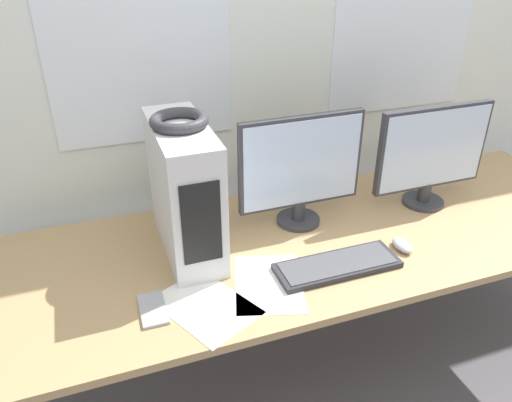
% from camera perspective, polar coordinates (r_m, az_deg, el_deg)
% --- Properties ---
extents(wall_back, '(8.00, 0.07, 2.70)m').
position_cam_1_polar(wall_back, '(2.06, 2.75, 18.44)').
color(wall_back, silver).
rests_on(wall_back, ground_plane).
extents(desk, '(2.31, 0.79, 0.74)m').
position_cam_1_polar(desk, '(1.87, 8.37, -4.93)').
color(desk, tan).
rests_on(desk, ground_plane).
extents(pc_tower, '(0.17, 0.45, 0.45)m').
position_cam_1_polar(pc_tower, '(1.66, -8.15, 1.24)').
color(pc_tower, silver).
rests_on(pc_tower, desk).
extents(headphones, '(0.18, 0.18, 0.03)m').
position_cam_1_polar(headphones, '(1.56, -8.78, 9.08)').
color(headphones, '#333338').
rests_on(headphones, pc_tower).
extents(monitor_main, '(0.47, 0.16, 0.42)m').
position_cam_1_polar(monitor_main, '(1.80, 5.14, 3.75)').
color(monitor_main, '#333338').
rests_on(monitor_main, desk).
extents(monitor_right_near, '(0.47, 0.16, 0.41)m').
position_cam_1_polar(monitor_right_near, '(2.04, 19.46, 5.11)').
color(monitor_right_near, '#333338').
rests_on(monitor_right_near, desk).
extents(keyboard, '(0.42, 0.14, 0.02)m').
position_cam_1_polar(keyboard, '(1.67, 9.27, -7.27)').
color(keyboard, '#28282D').
rests_on(keyboard, desk).
extents(mouse, '(0.05, 0.09, 0.03)m').
position_cam_1_polar(mouse, '(1.81, 16.38, -4.88)').
color(mouse, '#B2B2B7').
rests_on(mouse, desk).
extents(cell_phone, '(0.08, 0.15, 0.01)m').
position_cam_1_polar(cell_phone, '(1.53, -11.71, -12.01)').
color(cell_phone, '#99999E').
rests_on(cell_phone, desk).
extents(paper_sheet_left, '(0.29, 0.34, 0.00)m').
position_cam_1_polar(paper_sheet_left, '(1.60, 1.47, -9.36)').
color(paper_sheet_left, white).
rests_on(paper_sheet_left, desk).
extents(paper_sheet_front, '(0.32, 0.36, 0.00)m').
position_cam_1_polar(paper_sheet_front, '(1.52, -5.73, -11.85)').
color(paper_sheet_front, white).
rests_on(paper_sheet_front, desk).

